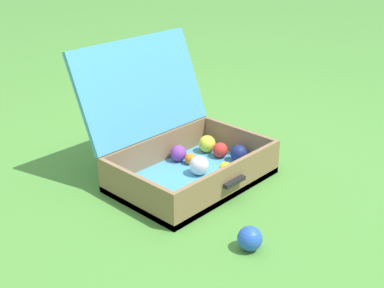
# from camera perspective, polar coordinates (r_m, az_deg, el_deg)

# --- Properties ---
(ground_plane) EXTENTS (16.00, 16.00, 0.00)m
(ground_plane) POSITION_cam_1_polar(r_m,az_deg,el_deg) (2.12, -0.66, -3.77)
(ground_plane) COLOR #4C8C38
(open_suitcase) EXTENTS (0.62, 0.60, 0.53)m
(open_suitcase) POSITION_cam_1_polar(r_m,az_deg,el_deg) (2.09, -1.34, -0.50)
(open_suitcase) COLOR #4799C6
(open_suitcase) RESTS_ON ground
(stray_ball_on_grass) EXTENTS (0.08, 0.08, 0.08)m
(stray_ball_on_grass) POSITION_cam_1_polar(r_m,az_deg,el_deg) (1.68, 6.44, -10.40)
(stray_ball_on_grass) COLOR blue
(stray_ball_on_grass) RESTS_ON ground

